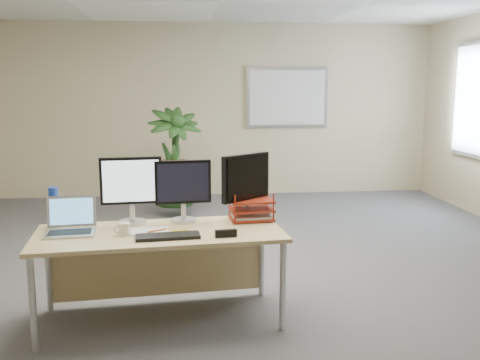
{
  "coord_description": "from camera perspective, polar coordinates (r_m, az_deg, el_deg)",
  "views": [
    {
      "loc": [
        -0.43,
        -4.49,
        1.74
      ],
      "look_at": [
        0.07,
        0.35,
        0.88
      ],
      "focal_mm": 40.0,
      "sensor_mm": 36.0,
      "label": 1
    }
  ],
  "objects": [
    {
      "name": "laptop",
      "position": [
        4.08,
        -17.61,
        -4.49
      ],
      "size": [
        0.38,
        0.34,
        0.25
      ],
      "color": "silver",
      "rests_on": "desk"
    },
    {
      "name": "desk",
      "position": [
        4.1,
        -8.58,
        -7.02
      ],
      "size": [
        1.85,
        0.92,
        0.69
      ],
      "color": "#CEB779",
      "rests_on": "floor"
    },
    {
      "name": "floor_plant",
      "position": [
        7.2,
        -7.06,
        2.07
      ],
      "size": [
        1.07,
        1.07,
        1.5
      ],
      "primitive_type": "imported",
      "rotation": [
        0.0,
        0.0,
        0.33
      ],
      "color": "#163613",
      "rests_on": "floor"
    },
    {
      "name": "spiral_notebook",
      "position": [
        3.96,
        -9.6,
        -5.41
      ],
      "size": [
        0.28,
        0.21,
        0.01
      ],
      "primitive_type": "cube",
      "rotation": [
        0.0,
        0.0,
        0.06
      ],
      "color": "silver",
      "rests_on": "desk"
    },
    {
      "name": "stapler",
      "position": [
        3.78,
        -1.52,
        -5.71
      ],
      "size": [
        0.16,
        0.05,
        0.05
      ],
      "primitive_type": "cube",
      "rotation": [
        0.0,
        0.0,
        0.09
      ],
      "color": "black",
      "rests_on": "desk"
    },
    {
      "name": "whiteboard",
      "position": [
        8.62,
        5.05,
        8.75
      ],
      "size": [
        1.3,
        0.04,
        0.95
      ],
      "color": "#B1B1B6",
      "rests_on": "back_wall"
    },
    {
      "name": "floor",
      "position": [
        4.84,
        -0.44,
        -11.03
      ],
      "size": [
        8.0,
        8.0,
        0.0
      ],
      "primitive_type": "plane",
      "color": "#4E4E53",
      "rests_on": "ground"
    },
    {
      "name": "monitor_dark",
      "position": [
        4.19,
        0.63,
        -0.27
      ],
      "size": [
        0.4,
        0.32,
        0.53
      ],
      "color": "silver",
      "rests_on": "desk"
    },
    {
      "name": "orange_pen",
      "position": [
        3.93,
        -8.82,
        -5.34
      ],
      "size": [
        0.14,
        0.08,
        0.01
      ],
      "primitive_type": "cylinder",
      "rotation": [
        0.0,
        1.57,
        0.51
      ],
      "color": "#D85318",
      "rests_on": "spiral_notebook"
    },
    {
      "name": "coffee_mug",
      "position": [
        3.91,
        -12.27,
        -5.12
      ],
      "size": [
        0.12,
        0.08,
        0.09
      ],
      "color": "white",
      "rests_on": "desk"
    },
    {
      "name": "yellow_highlighter",
      "position": [
        3.93,
        -6.42,
        -5.42
      ],
      "size": [
        0.13,
        0.04,
        0.02
      ],
      "primitive_type": "cylinder",
      "rotation": [
        0.0,
        1.57,
        0.15
      ],
      "color": "gold",
      "rests_on": "desk"
    },
    {
      "name": "window",
      "position": [
        7.83,
        24.14,
        7.79
      ],
      "size": [
        0.04,
        1.3,
        1.55
      ],
      "color": "#B1B1B6",
      "rests_on": "right_wall"
    },
    {
      "name": "letter_tray",
      "position": [
        4.24,
        1.21,
        -3.32
      ],
      "size": [
        0.36,
        0.28,
        0.16
      ],
      "color": "maroon",
      "rests_on": "desk"
    },
    {
      "name": "back_wall",
      "position": [
        8.51,
        -3.04,
        7.41
      ],
      "size": [
        7.0,
        0.04,
        2.7
      ],
      "primitive_type": "cube",
      "color": "#C7B48D",
      "rests_on": "floor"
    },
    {
      "name": "keyboard",
      "position": [
        3.79,
        -7.71,
        -5.97
      ],
      "size": [
        0.46,
        0.19,
        0.02
      ],
      "primitive_type": "cube",
      "rotation": [
        0.0,
        0.0,
        0.09
      ],
      "color": "black",
      "rests_on": "desk"
    },
    {
      "name": "monitor_left",
      "position": [
        4.16,
        -11.53,
        -0.62
      ],
      "size": [
        0.47,
        0.21,
        0.52
      ],
      "color": "silver",
      "rests_on": "desk"
    },
    {
      "name": "monitor_right",
      "position": [
        4.16,
        -6.1,
        -0.72
      ],
      "size": [
        0.44,
        0.2,
        0.48
      ],
      "color": "silver",
      "rests_on": "desk"
    },
    {
      "name": "water_bottle",
      "position": [
        4.25,
        -19.22,
        -2.84
      ],
      "size": [
        0.08,
        0.08,
        0.3
      ],
      "color": "#ADC1CC",
      "rests_on": "desk"
    }
  ]
}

